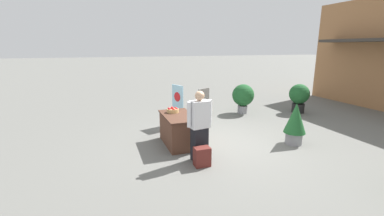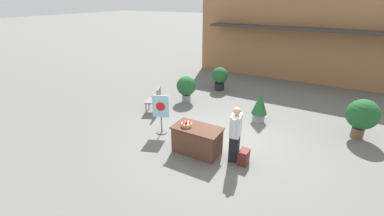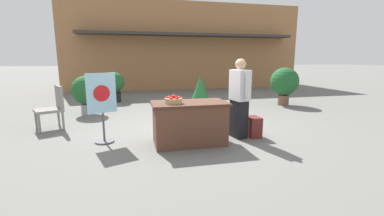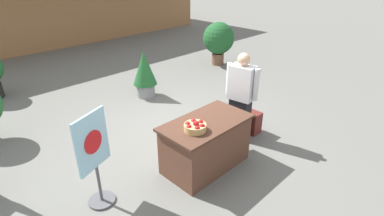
{
  "view_description": "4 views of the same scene",
  "coord_description": "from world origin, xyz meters",
  "px_view_note": "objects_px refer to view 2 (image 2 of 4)",
  "views": [
    {
      "loc": [
        5.84,
        -2.81,
        2.52
      ],
      "look_at": [
        -0.32,
        -0.65,
        0.95
      ],
      "focal_mm": 24.0,
      "sensor_mm": 36.0,
      "label": 1
    },
    {
      "loc": [
        2.76,
        -6.68,
        4.21
      ],
      "look_at": [
        -0.87,
        -0.3,
        1.0
      ],
      "focal_mm": 24.0,
      "sensor_mm": 36.0,
      "label": 2
    },
    {
      "loc": [
        -1.31,
        -5.6,
        1.58
      ],
      "look_at": [
        -0.07,
        -0.3,
        0.54
      ],
      "focal_mm": 24.0,
      "sensor_mm": 36.0,
      "label": 3
    },
    {
      "loc": [
        -3.18,
        -3.65,
        2.94
      ],
      "look_at": [
        -0.25,
        -0.68,
        0.88
      ],
      "focal_mm": 28.0,
      "sensor_mm": 36.0,
      "label": 4
    }
  ],
  "objects_px": {
    "display_table": "(197,140)",
    "apple_basket": "(187,124)",
    "backpack": "(244,157)",
    "poster_board": "(161,113)",
    "potted_plant_near_left": "(186,87)",
    "potted_plant_near_right": "(260,106)",
    "person_visitor": "(235,134)",
    "potted_plant_far_left": "(362,115)",
    "patio_chair": "(155,99)",
    "potted_plant_far_right": "(220,77)"
  },
  "relations": [
    {
      "from": "person_visitor",
      "to": "potted_plant_near_right",
      "type": "xyz_separation_m",
      "value": [
        -0.09,
        2.71,
        -0.2
      ]
    },
    {
      "from": "poster_board",
      "to": "potted_plant_near_left",
      "type": "bearing_deg",
      "value": 172.67
    },
    {
      "from": "poster_board",
      "to": "potted_plant_near_right",
      "type": "relative_size",
      "value": 1.2
    },
    {
      "from": "person_visitor",
      "to": "potted_plant_far_left",
      "type": "height_order",
      "value": "person_visitor"
    },
    {
      "from": "display_table",
      "to": "potted_plant_far_left",
      "type": "xyz_separation_m",
      "value": [
        4.1,
        3.29,
        0.39
      ]
    },
    {
      "from": "poster_board",
      "to": "patio_chair",
      "type": "height_order",
      "value": "poster_board"
    },
    {
      "from": "potted_plant_far_left",
      "to": "poster_board",
      "type": "bearing_deg",
      "value": -153.35
    },
    {
      "from": "apple_basket",
      "to": "backpack",
      "type": "height_order",
      "value": "apple_basket"
    },
    {
      "from": "apple_basket",
      "to": "potted_plant_near_right",
      "type": "height_order",
      "value": "potted_plant_near_right"
    },
    {
      "from": "display_table",
      "to": "potted_plant_far_right",
      "type": "height_order",
      "value": "potted_plant_far_right"
    },
    {
      "from": "display_table",
      "to": "potted_plant_near_left",
      "type": "relative_size",
      "value": 1.24
    },
    {
      "from": "display_table",
      "to": "apple_basket",
      "type": "distance_m",
      "value": 0.56
    },
    {
      "from": "apple_basket",
      "to": "potted_plant_near_left",
      "type": "bearing_deg",
      "value": 120.96
    },
    {
      "from": "potted_plant_far_left",
      "to": "potted_plant_near_left",
      "type": "relative_size",
      "value": 1.16
    },
    {
      "from": "poster_board",
      "to": "backpack",
      "type": "bearing_deg",
      "value": 62.16
    },
    {
      "from": "apple_basket",
      "to": "potted_plant_far_right",
      "type": "distance_m",
      "value": 5.59
    },
    {
      "from": "person_visitor",
      "to": "patio_chair",
      "type": "relative_size",
      "value": 1.61
    },
    {
      "from": "display_table",
      "to": "backpack",
      "type": "distance_m",
      "value": 1.4
    },
    {
      "from": "patio_chair",
      "to": "potted_plant_near_left",
      "type": "distance_m",
      "value": 1.61
    },
    {
      "from": "display_table",
      "to": "poster_board",
      "type": "distance_m",
      "value": 1.67
    },
    {
      "from": "poster_board",
      "to": "person_visitor",
      "type": "bearing_deg",
      "value": 62.62
    },
    {
      "from": "poster_board",
      "to": "patio_chair",
      "type": "relative_size",
      "value": 1.35
    },
    {
      "from": "potted_plant_far_left",
      "to": "patio_chair",
      "type": "bearing_deg",
      "value": -167.07
    },
    {
      "from": "patio_chair",
      "to": "poster_board",
      "type": "bearing_deg",
      "value": 108.17
    },
    {
      "from": "display_table",
      "to": "poster_board",
      "type": "bearing_deg",
      "value": 164.55
    },
    {
      "from": "display_table",
      "to": "apple_basket",
      "type": "relative_size",
      "value": 4.42
    },
    {
      "from": "potted_plant_far_left",
      "to": "apple_basket",
      "type": "bearing_deg",
      "value": -142.65
    },
    {
      "from": "display_table",
      "to": "potted_plant_near_left",
      "type": "xyz_separation_m",
      "value": [
        -2.3,
        3.24,
        0.27
      ]
    },
    {
      "from": "poster_board",
      "to": "potted_plant_near_left",
      "type": "distance_m",
      "value": 2.89
    },
    {
      "from": "patio_chair",
      "to": "potted_plant_far_left",
      "type": "height_order",
      "value": "potted_plant_far_left"
    },
    {
      "from": "backpack",
      "to": "person_visitor",
      "type": "bearing_deg",
      "value": 169.87
    },
    {
      "from": "potted_plant_far_left",
      "to": "potted_plant_near_left",
      "type": "xyz_separation_m",
      "value": [
        -6.39,
        -0.05,
        -0.12
      ]
    },
    {
      "from": "display_table",
      "to": "potted_plant_near_right",
      "type": "distance_m",
      "value": 3.04
    },
    {
      "from": "poster_board",
      "to": "potted_plant_near_left",
      "type": "height_order",
      "value": "poster_board"
    },
    {
      "from": "display_table",
      "to": "patio_chair",
      "type": "distance_m",
      "value": 3.27
    },
    {
      "from": "display_table",
      "to": "potted_plant_far_left",
      "type": "height_order",
      "value": "potted_plant_far_left"
    },
    {
      "from": "display_table",
      "to": "person_visitor",
      "type": "height_order",
      "value": "person_visitor"
    },
    {
      "from": "display_table",
      "to": "potted_plant_far_right",
      "type": "relative_size",
      "value": 1.25
    },
    {
      "from": "potted_plant_far_right",
      "to": "potted_plant_near_left",
      "type": "height_order",
      "value": "potted_plant_near_left"
    },
    {
      "from": "potted_plant_near_right",
      "to": "potted_plant_far_left",
      "type": "bearing_deg",
      "value": 7.58
    },
    {
      "from": "poster_board",
      "to": "display_table",
      "type": "bearing_deg",
      "value": 52.98
    },
    {
      "from": "display_table",
      "to": "potted_plant_near_right",
      "type": "height_order",
      "value": "potted_plant_near_right"
    },
    {
      "from": "person_visitor",
      "to": "potted_plant_near_right",
      "type": "height_order",
      "value": "person_visitor"
    },
    {
      "from": "apple_basket",
      "to": "poster_board",
      "type": "bearing_deg",
      "value": 158.22
    },
    {
      "from": "potted_plant_far_right",
      "to": "potted_plant_near_left",
      "type": "xyz_separation_m",
      "value": [
        -0.62,
        -2.1,
        0.02
      ]
    },
    {
      "from": "potted_plant_near_right",
      "to": "potted_plant_near_left",
      "type": "height_order",
      "value": "potted_plant_near_left"
    },
    {
      "from": "potted_plant_far_left",
      "to": "potted_plant_far_right",
      "type": "bearing_deg",
      "value": 160.39
    },
    {
      "from": "backpack",
      "to": "potted_plant_far_right",
      "type": "bearing_deg",
      "value": 120.26
    },
    {
      "from": "person_visitor",
      "to": "potted_plant_far_left",
      "type": "bearing_deg",
      "value": -142.99
    },
    {
      "from": "patio_chair",
      "to": "backpack",
      "type": "bearing_deg",
      "value": 133.91
    }
  ]
}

